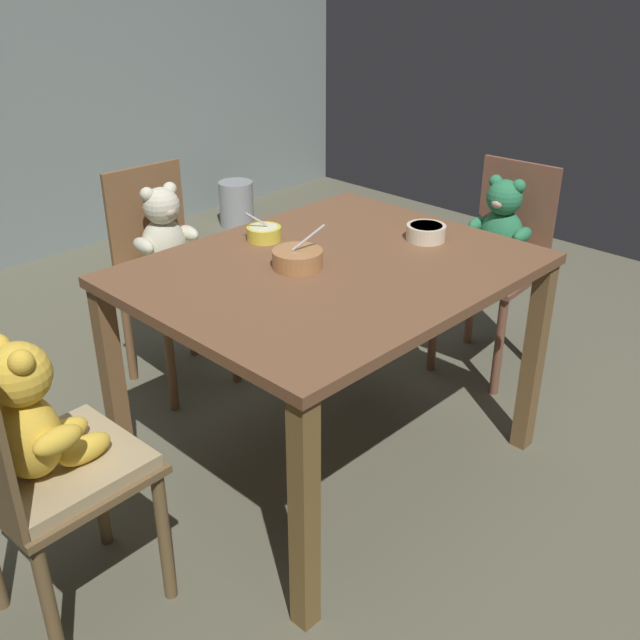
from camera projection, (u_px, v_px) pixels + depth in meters
name	position (u px, v px, depth m)	size (l,w,h in m)	color
ground_plane	(330.00, 464.00, 2.65)	(5.20, 5.20, 0.04)	#5F5D4A
dining_table	(331.00, 292.00, 2.35)	(1.20, 0.96, 0.75)	brown
teddy_chair_near_left	(38.00, 445.00, 1.79)	(0.41, 0.39, 0.93)	brown
teddy_chair_near_right	(497.00, 247.00, 3.02)	(0.41, 0.39, 0.87)	brown
teddy_chair_far_center	(168.00, 257.00, 2.91)	(0.38, 0.39, 0.88)	brown
porridge_bowl_yellow_far_center	(265.00, 233.00, 2.49)	(0.12, 0.12, 0.10)	yellow
porridge_bowl_terracotta_center	(298.00, 258.00, 2.28)	(0.16, 0.16, 0.13)	#B37745
porridge_bowl_cream_near_right	(426.00, 232.00, 2.49)	(0.13, 0.13, 0.05)	beige
metal_pail	(237.00, 204.00, 4.80)	(0.22, 0.22, 0.29)	#93969B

